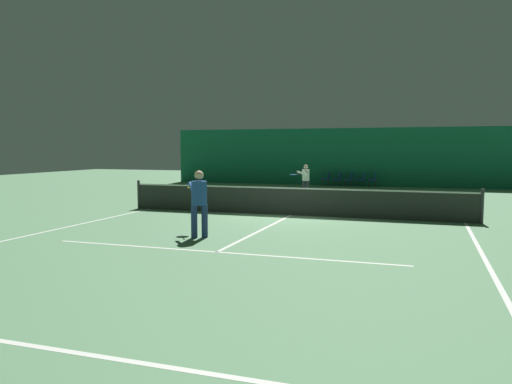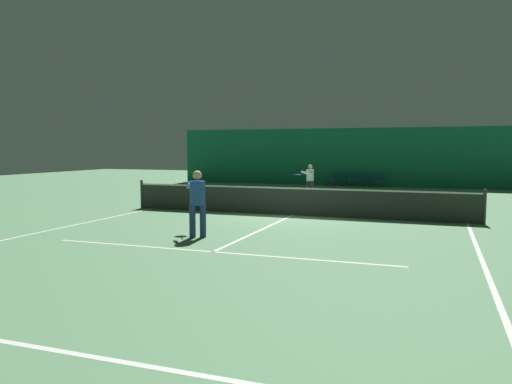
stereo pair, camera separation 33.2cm
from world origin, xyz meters
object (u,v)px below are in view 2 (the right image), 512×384
player_near (197,198)px  player_far (309,178)px  courtside_chair_3 (368,179)px  courtside_chair_0 (333,178)px  tennis_net (293,200)px  courtside_chair_1 (344,178)px  courtside_chair_4 (380,179)px  courtside_chair_2 (356,178)px

player_near → player_far: bearing=-34.4°
player_near → courtside_chair_3: bearing=-39.9°
player_far → courtside_chair_0: size_ratio=1.79×
player_near → tennis_net: bearing=-47.5°
tennis_net → courtside_chair_1: size_ratio=14.29×
courtside_chair_0 → courtside_chair_1: 0.70m
player_far → courtside_chair_0: player_far is taller
player_far → courtside_chair_1: bearing=-159.4°
courtside_chair_0 → courtside_chair_3: same height
courtside_chair_4 → courtside_chair_0: bearing=-90.0°
tennis_net → player_far: size_ratio=7.96×
tennis_net → player_near: size_ratio=7.00×
courtside_chair_2 → courtside_chair_3: bearing=90.0°
tennis_net → courtside_chair_2: size_ratio=14.29×
courtside_chair_1 → courtside_chair_2: 0.70m
player_near → courtside_chair_2: player_near is taller
courtside_chair_1 → courtside_chair_3: (1.40, 0.00, 0.00)m
courtside_chair_4 → courtside_chair_2: bearing=-90.0°
tennis_net → player_far: (-1.11, 6.83, 0.37)m
player_near → player_far: (0.04, 11.70, -0.12)m
courtside_chair_2 → player_far: bearing=-9.4°
player_far → courtside_chair_2: size_ratio=1.79×
courtside_chair_2 → courtside_chair_4: (1.40, 0.00, 0.00)m
courtside_chair_4 → player_far: bearing=-20.2°
tennis_net → courtside_chair_4: (1.42, 13.71, -0.03)m
tennis_net → player_far: player_far is taller
courtside_chair_1 → courtside_chair_2: same height
courtside_chair_0 → courtside_chair_4: (2.79, 0.00, 0.00)m
courtside_chair_3 → courtside_chair_4: (0.70, 0.00, 0.00)m
player_far → courtside_chair_3: 7.13m
courtside_chair_3 → courtside_chair_0: bearing=-90.0°
player_near → courtside_chair_0: player_near is taller
player_near → courtside_chair_1: (0.48, 18.58, -0.51)m
courtside_chair_0 → courtside_chair_4: 2.79m
player_near → courtside_chair_3: 18.68m
player_far → player_near: bearing=24.0°
player_far → tennis_net: bearing=33.4°
courtside_chair_0 → courtside_chair_4: same height
courtside_chair_3 → player_near: bearing=-5.8°
tennis_net → courtside_chair_0: (-1.37, 13.71, -0.03)m
player_near → courtside_chair_3: (1.87, 18.58, -0.51)m
courtside_chair_4 → courtside_chair_3: bearing=-90.0°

